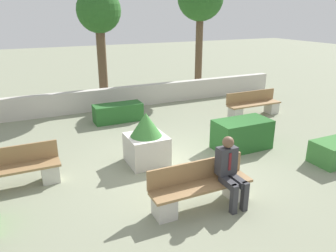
{
  "coord_description": "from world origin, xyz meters",
  "views": [
    {
      "loc": [
        -3.29,
        -6.25,
        3.52
      ],
      "look_at": [
        -0.13,
        0.5,
        0.9
      ],
      "focal_mm": 35.0,
      "sensor_mm": 36.0,
      "label": 1
    }
  ],
  "objects_px": {
    "tree_center_right": "(200,0)",
    "person_seated_man": "(230,168)",
    "bench_right_side": "(8,173)",
    "bench_front": "(201,190)",
    "tree_center_left": "(99,15)",
    "planter_corner_left": "(146,141)",
    "bench_left_side": "(253,106)"
  },
  "relations": [
    {
      "from": "bench_front",
      "to": "bench_left_side",
      "type": "distance_m",
      "value": 6.23
    },
    {
      "from": "bench_front",
      "to": "bench_right_side",
      "type": "distance_m",
      "value": 4.0
    },
    {
      "from": "bench_front",
      "to": "tree_center_left",
      "type": "bearing_deg",
      "value": 88.49
    },
    {
      "from": "tree_center_right",
      "to": "bench_right_side",
      "type": "bearing_deg",
      "value": -142.98
    },
    {
      "from": "planter_corner_left",
      "to": "tree_center_right",
      "type": "xyz_separation_m",
      "value": [
        4.99,
        6.16,
        3.4
      ]
    },
    {
      "from": "person_seated_man",
      "to": "tree_center_right",
      "type": "relative_size",
      "value": 0.26
    },
    {
      "from": "tree_center_left",
      "to": "tree_center_right",
      "type": "bearing_deg",
      "value": 5.48
    },
    {
      "from": "bench_front",
      "to": "person_seated_man",
      "type": "relative_size",
      "value": 1.52
    },
    {
      "from": "bench_front",
      "to": "tree_center_right",
      "type": "bearing_deg",
      "value": 60.35
    },
    {
      "from": "person_seated_man",
      "to": "bench_left_side",
      "type": "bearing_deg",
      "value": 46.6
    },
    {
      "from": "bench_left_side",
      "to": "person_seated_man",
      "type": "xyz_separation_m",
      "value": [
        -4.09,
        -4.32,
        0.4
      ]
    },
    {
      "from": "bench_left_side",
      "to": "tree_center_left",
      "type": "xyz_separation_m",
      "value": [
        -4.41,
        3.72,
        3.06
      ]
    },
    {
      "from": "bench_left_side",
      "to": "person_seated_man",
      "type": "bearing_deg",
      "value": -123.68
    },
    {
      "from": "bench_right_side",
      "to": "tree_center_right",
      "type": "xyz_separation_m",
      "value": [
        8.04,
        6.06,
        3.65
      ]
    },
    {
      "from": "bench_front",
      "to": "person_seated_man",
      "type": "bearing_deg",
      "value": -14.84
    },
    {
      "from": "tree_center_right",
      "to": "person_seated_man",
      "type": "bearing_deg",
      "value": -116.45
    },
    {
      "from": "person_seated_man",
      "to": "planter_corner_left",
      "type": "distance_m",
      "value": 2.45
    },
    {
      "from": "bench_right_side",
      "to": "tree_center_left",
      "type": "xyz_separation_m",
      "value": [
        3.51,
        5.63,
        3.06
      ]
    },
    {
      "from": "bench_right_side",
      "to": "tree_center_right",
      "type": "bearing_deg",
      "value": 44.6
    },
    {
      "from": "planter_corner_left",
      "to": "bench_right_side",
      "type": "bearing_deg",
      "value": 178.3
    },
    {
      "from": "person_seated_man",
      "to": "tree_center_right",
      "type": "xyz_separation_m",
      "value": [
        4.22,
        8.48,
        3.24
      ]
    },
    {
      "from": "person_seated_man",
      "to": "planter_corner_left",
      "type": "bearing_deg",
      "value": 108.4
    },
    {
      "from": "bench_front",
      "to": "tree_center_right",
      "type": "relative_size",
      "value": 0.4
    },
    {
      "from": "bench_front",
      "to": "tree_center_left",
      "type": "height_order",
      "value": "tree_center_left"
    },
    {
      "from": "bench_front",
      "to": "bench_right_side",
      "type": "xyz_separation_m",
      "value": [
        -3.3,
        2.27,
        0.0
      ]
    },
    {
      "from": "planter_corner_left",
      "to": "tree_center_left",
      "type": "height_order",
      "value": "tree_center_left"
    },
    {
      "from": "bench_right_side",
      "to": "tree_center_right",
      "type": "relative_size",
      "value": 0.41
    },
    {
      "from": "person_seated_man",
      "to": "planter_corner_left",
      "type": "relative_size",
      "value": 1.05
    },
    {
      "from": "bench_left_side",
      "to": "planter_corner_left",
      "type": "distance_m",
      "value": 5.26
    },
    {
      "from": "bench_right_side",
      "to": "planter_corner_left",
      "type": "relative_size",
      "value": 1.63
    },
    {
      "from": "bench_right_side",
      "to": "bench_left_side",
      "type": "bearing_deg",
      "value": 21.16
    },
    {
      "from": "bench_right_side",
      "to": "bench_front",
      "type": "bearing_deg",
      "value": -27.0
    }
  ]
}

